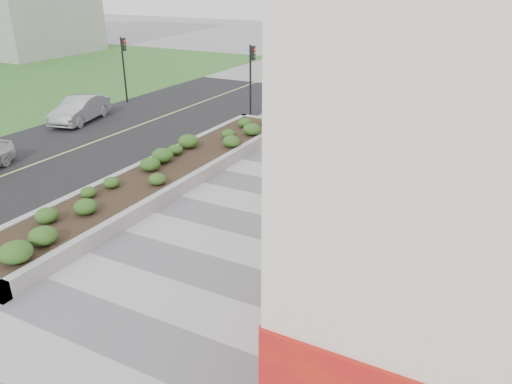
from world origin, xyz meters
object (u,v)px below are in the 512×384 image
Objects in this scene: planter at (168,170)px; traffic_signal_far at (124,60)px; traffic_signal_near at (251,70)px; car_silver at (80,109)px; skateboarder at (346,167)px.

traffic_signal_far is at bearing 137.54° from planter.
traffic_signal_far is at bearing -176.89° from traffic_signal_near.
traffic_signal_near is 0.95× the size of car_silver.
traffic_signal_near is at bearing 129.04° from skateboarder.
planter is 15.00m from traffic_signal_far.
planter is at bearing -80.65° from traffic_signal_near.
car_silver is (0.93, -5.07, -2.03)m from traffic_signal_far.
traffic_signal_far reaches higher than planter.
planter is at bearing -165.08° from skateboarder.
traffic_signal_near reaches higher than skateboarder.
car_silver is at bearing -146.05° from traffic_signal_near.
skateboarder is 0.34× the size of car_silver.
car_silver is (-16.65, 2.00, -0.03)m from skateboarder.
traffic_signal_near is 1.00× the size of traffic_signal_far.
planter is 4.09× the size of car_silver.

